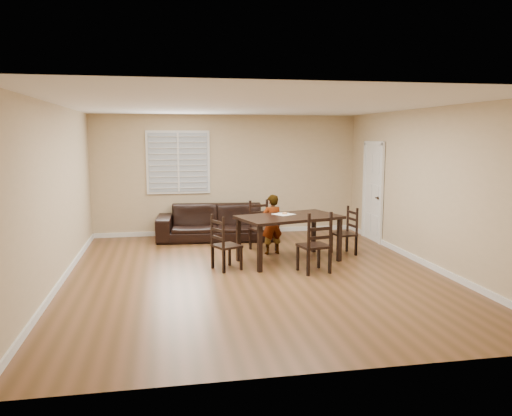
# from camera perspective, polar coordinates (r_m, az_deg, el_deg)

# --- Properties ---
(ground) EXTENTS (7.00, 7.00, 0.00)m
(ground) POSITION_cam_1_polar(r_m,az_deg,el_deg) (8.19, -0.14, -7.53)
(ground) COLOR brown
(ground) RESTS_ON ground
(room) EXTENTS (6.04, 7.04, 2.72)m
(room) POSITION_cam_1_polar(r_m,az_deg,el_deg) (8.08, -0.12, 5.26)
(room) COLOR #C9AF87
(room) RESTS_ON ground
(dining_table) EXTENTS (1.96, 1.44, 0.82)m
(dining_table) POSITION_cam_1_polar(r_m,az_deg,el_deg) (8.87, 3.80, -1.45)
(dining_table) COLOR black
(dining_table) RESTS_ON ground
(chair_near) EXTENTS (0.55, 0.53, 0.98)m
(chair_near) POSITION_cam_1_polar(r_m,az_deg,el_deg) (9.87, 0.49, -2.18)
(chair_near) COLOR black
(chair_near) RESTS_ON ground
(chair_far) EXTENTS (0.54, 0.51, 1.02)m
(chair_far) POSITION_cam_1_polar(r_m,az_deg,el_deg) (8.15, 7.04, -4.33)
(chair_far) COLOR black
(chair_far) RESTS_ON ground
(chair_left) EXTENTS (0.53, 0.55, 0.93)m
(chair_left) POSITION_cam_1_polar(r_m,az_deg,el_deg) (8.33, -4.02, -4.29)
(chair_left) COLOR black
(chair_left) RESTS_ON ground
(chair_right) EXTENTS (0.43, 0.45, 0.90)m
(chair_right) POSITION_cam_1_polar(r_m,az_deg,el_deg) (9.64, 10.59, -2.78)
(chair_right) COLOR black
(chair_right) RESTS_ON ground
(child) EXTENTS (0.46, 0.35, 1.14)m
(child) POSITION_cam_1_polar(r_m,az_deg,el_deg) (9.44, 1.82, -1.88)
(child) COLOR gray
(child) RESTS_ON ground
(napkin) EXTENTS (0.43, 0.43, 0.00)m
(napkin) POSITION_cam_1_polar(r_m,az_deg,el_deg) (9.02, 3.17, -0.71)
(napkin) COLOR beige
(napkin) RESTS_ON dining_table
(donut) EXTENTS (0.09, 0.09, 0.03)m
(donut) POSITION_cam_1_polar(r_m,az_deg,el_deg) (9.03, 3.29, -0.58)
(donut) COLOR #C37E46
(donut) RESTS_ON napkin
(sofa) EXTENTS (2.64, 1.22, 0.75)m
(sofa) POSITION_cam_1_polar(r_m,az_deg,el_deg) (10.84, -4.46, -1.64)
(sofa) COLOR black
(sofa) RESTS_ON ground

